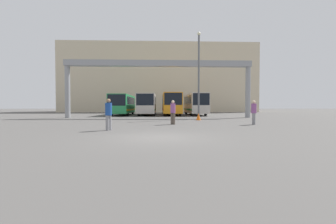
{
  "coord_description": "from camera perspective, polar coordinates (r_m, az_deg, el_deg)",
  "views": [
    {
      "loc": [
        0.05,
        -10.11,
        1.43
      ],
      "look_at": [
        1.18,
        19.7,
        0.6
      ],
      "focal_mm": 24.0,
      "sensor_mm": 36.0,
      "label": 1
    }
  ],
  "objects": [
    {
      "name": "ground_plane",
      "position": [
        10.21,
        -2.43,
        -6.45
      ],
      "size": [
        200.0,
        200.0,
        0.0
      ],
      "primitive_type": "plane",
      "color": "#514F4C"
    },
    {
      "name": "building_backdrop",
      "position": [
        55.6,
        -2.23,
        8.14
      ],
      "size": [
        44.6,
        12.0,
        15.54
      ],
      "color": "beige",
      "rests_on": "ground"
    },
    {
      "name": "overhead_gantry",
      "position": [
        27.14,
        -2.29,
        10.36
      ],
      "size": [
        22.12,
        0.8,
        6.81
      ],
      "color": "gray",
      "rests_on": "ground"
    },
    {
      "name": "bus_slot_0",
      "position": [
        35.63,
        -11.35,
        2.09
      ],
      "size": [
        2.61,
        10.76,
        3.05
      ],
      "color": "#268C4C",
      "rests_on": "ground"
    },
    {
      "name": "bus_slot_1",
      "position": [
        35.4,
        -5.29,
        2.2
      ],
      "size": [
        2.56,
        11.1,
        3.14
      ],
      "color": "beige",
      "rests_on": "ground"
    },
    {
      "name": "bus_slot_2",
      "position": [
        36.07,
        0.73,
        2.31
      ],
      "size": [
        2.63,
        12.45,
        3.27
      ],
      "color": "orange",
      "rests_on": "ground"
    },
    {
      "name": "bus_slot_3",
      "position": [
        35.44,
        6.89,
        2.27
      ],
      "size": [
        2.47,
        10.39,
        3.22
      ],
      "color": "beige",
      "rests_on": "ground"
    },
    {
      "name": "pedestrian_near_center",
      "position": [
        13.45,
        -14.86,
        -0.39
      ],
      "size": [
        0.38,
        0.38,
        1.84
      ],
      "rotation": [
        0.0,
        0.0,
        4.08
      ],
      "color": "gray",
      "rests_on": "ground"
    },
    {
      "name": "pedestrian_near_right",
      "position": [
        17.17,
        1.26,
        0.09
      ],
      "size": [
        0.38,
        0.38,
        1.84
      ],
      "rotation": [
        0.0,
        0.0,
        5.67
      ],
      "color": "brown",
      "rests_on": "ground"
    },
    {
      "name": "pedestrian_far_center",
      "position": [
        18.14,
        20.95,
        0.04
      ],
      "size": [
        0.38,
        0.38,
        1.83
      ],
      "rotation": [
        0.0,
        0.0,
        1.41
      ],
      "color": "gray",
      "rests_on": "ground"
    },
    {
      "name": "traffic_cone",
      "position": [
        22.46,
        7.74,
        -1.17
      ],
      "size": [
        0.46,
        0.46,
        0.7
      ],
      "color": "orange",
      "rests_on": "ground"
    },
    {
      "name": "lamp_post",
      "position": [
        24.49,
        7.82,
        9.96
      ],
      "size": [
        0.36,
        0.36,
        9.26
      ],
      "color": "#595B60",
      "rests_on": "ground"
    }
  ]
}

